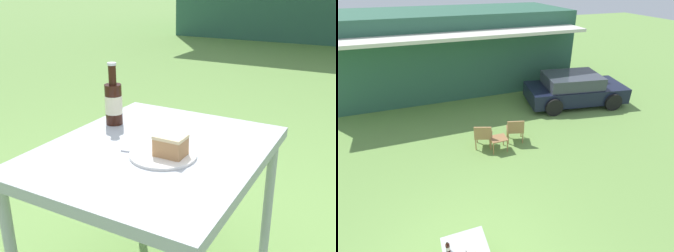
# 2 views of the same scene
# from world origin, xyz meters

# --- Properties ---
(patio_table) EXTENTS (0.74, 0.88, 0.69)m
(patio_table) POSITION_xyz_m (0.00, 0.00, 0.62)
(patio_table) COLOR #9EA3A8
(patio_table) RESTS_ON ground_plane
(cake_on_plate) EXTENTS (0.23, 0.23, 0.08)m
(cake_on_plate) POSITION_xyz_m (0.08, -0.05, 0.71)
(cake_on_plate) COLOR white
(cake_on_plate) RESTS_ON patio_table
(cola_bottle_near) EXTENTS (0.07, 0.07, 0.26)m
(cola_bottle_near) POSITION_xyz_m (-0.27, 0.14, 0.78)
(cola_bottle_near) COLOR black
(cola_bottle_near) RESTS_ON patio_table
(fork) EXTENTS (0.19, 0.06, 0.01)m
(fork) POSITION_xyz_m (0.01, -0.06, 0.69)
(fork) COLOR silver
(fork) RESTS_ON patio_table
(loose_bottle_cap) EXTENTS (0.03, 0.03, 0.01)m
(loose_bottle_cap) POSITION_xyz_m (-0.00, 0.03, 0.69)
(loose_bottle_cap) COLOR silver
(loose_bottle_cap) RESTS_ON patio_table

